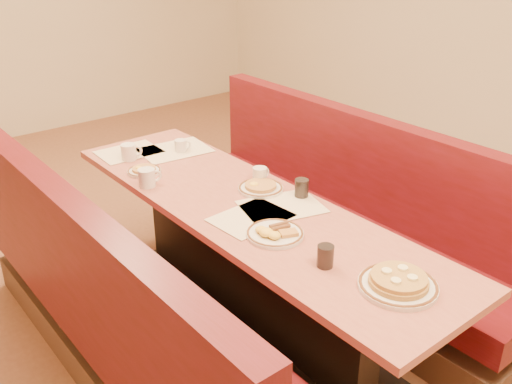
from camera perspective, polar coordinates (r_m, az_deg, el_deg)
ground at (r=3.32m, az=-0.90°, el=-12.90°), size 8.00×8.00×0.00m
diner_table at (r=3.10m, az=-0.95°, el=-7.46°), size 0.70×2.50×0.75m
booth_left at (r=2.80m, az=-13.08°, el=-12.61°), size 0.55×2.50×1.05m
booth_right at (r=3.55m, az=8.41°, el=-3.52°), size 0.55×2.50×1.05m
placemat_near_left at (r=2.78m, az=-0.49°, el=-2.57°), size 0.39×0.30×0.00m
placemat_near_right at (r=2.89m, az=2.58°, el=-1.46°), size 0.47×0.40×0.00m
placemat_far_left at (r=3.67m, az=-12.59°, el=3.94°), size 0.38×0.29×0.00m
placemat_far_right at (r=3.65m, az=-8.15°, el=4.18°), size 0.46×0.36×0.00m
pancake_plate at (r=2.33m, az=14.04°, el=-8.83°), size 0.31×0.31×0.07m
eggs_plate at (r=2.62m, az=1.86°, el=-4.12°), size 0.27×0.27×0.05m
extra_plate_mid at (r=3.06m, az=0.45°, el=0.45°), size 0.24×0.24×0.05m
extra_plate_far at (r=3.35m, az=-11.14°, el=2.14°), size 0.19×0.19×0.04m
coffee_mug_a at (r=3.16m, az=0.42°, el=1.77°), size 0.11×0.08×0.08m
coffee_mug_b at (r=3.16m, az=-10.80°, el=1.45°), size 0.13×0.09×0.10m
coffee_mug_c at (r=3.61m, az=-7.50°, el=4.61°), size 0.10×0.07×0.08m
coffee_mug_d at (r=3.54m, az=-12.56°, el=3.95°), size 0.13×0.09×0.10m
soda_tumbler_near at (r=2.41m, az=6.95°, el=-6.39°), size 0.07×0.07×0.10m
soda_tumbler_mid at (r=2.98m, az=4.58°, el=0.36°), size 0.07×0.07×0.10m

